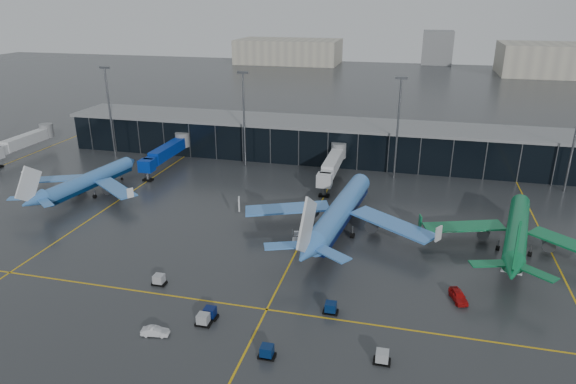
% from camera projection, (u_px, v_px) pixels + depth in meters
% --- Properties ---
extents(ground, '(600.00, 600.00, 0.00)m').
position_uv_depth(ground, '(237.00, 256.00, 91.82)').
color(ground, '#282B2D').
rests_on(ground, ground).
extents(terminal_pier, '(142.00, 17.00, 10.70)m').
position_uv_depth(terminal_pier, '(308.00, 139.00, 146.10)').
color(terminal_pier, black).
rests_on(terminal_pier, ground).
extents(jet_bridges, '(94.00, 27.50, 7.20)m').
position_uv_depth(jet_bridges, '(166.00, 152.00, 137.11)').
color(jet_bridges, '#595B60').
rests_on(jet_bridges, ground).
extents(flood_masts, '(203.00, 0.50, 25.50)m').
position_uv_depth(flood_masts, '(318.00, 120.00, 131.11)').
color(flood_masts, '#595B60').
rests_on(flood_masts, ground).
extents(distant_hangars, '(260.00, 71.00, 22.00)m').
position_uv_depth(distant_hangars, '(454.00, 56.00, 322.23)').
color(distant_hangars, '#B2AD99').
rests_on(distant_hangars, ground).
extents(taxi_lines, '(220.00, 120.00, 0.02)m').
position_uv_depth(taxi_lines, '(304.00, 236.00, 99.17)').
color(taxi_lines, gold).
rests_on(taxi_lines, ground).
extents(airliner_arkefly, '(37.06, 40.83, 11.24)m').
position_uv_depth(airliner_arkefly, '(89.00, 171.00, 118.48)').
color(airliner_arkefly, '#3D7BCA').
rests_on(airliner_arkefly, ground).
extents(airliner_klm_near, '(44.96, 49.79, 13.94)m').
position_uv_depth(airliner_klm_near, '(341.00, 198.00, 99.08)').
color(airliner_klm_near, '#4181D6').
rests_on(airliner_klm_near, ground).
extents(airliner_aer_lingus, '(41.36, 45.13, 12.05)m').
position_uv_depth(airliner_aer_lingus, '(519.00, 219.00, 92.14)').
color(airliner_aer_lingus, '#0C6C3C').
rests_on(airliner_aer_lingus, ground).
extents(baggage_carts, '(38.45, 14.47, 1.70)m').
position_uv_depth(baggage_carts, '(254.00, 320.00, 72.26)').
color(baggage_carts, black).
rests_on(baggage_carts, ground).
extents(mobile_airstair, '(2.89, 3.63, 3.45)m').
position_uv_depth(mobile_airstair, '(298.00, 241.00, 95.57)').
color(mobile_airstair, white).
rests_on(mobile_airstair, ground).
extents(service_van_red, '(3.13, 4.97, 1.58)m').
position_uv_depth(service_van_red, '(458.00, 296.00, 78.00)').
color(service_van_red, '#B00D0D').
rests_on(service_van_red, ground).
extents(service_van_white, '(3.98, 1.94, 1.26)m').
position_uv_depth(service_van_white, '(155.00, 331.00, 69.97)').
color(service_van_white, silver).
rests_on(service_van_white, ground).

